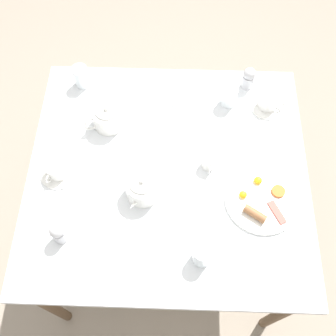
{
  "coord_description": "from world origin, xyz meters",
  "views": [
    {
      "loc": [
        0.71,
        0.02,
        2.14
      ],
      "look_at": [
        0.0,
        0.0,
        0.78
      ],
      "focal_mm": 42.0,
      "sensor_mm": 36.0,
      "label": 1
    }
  ],
  "objects_px": {
    "breakfast_plate": "(261,200)",
    "teacup_with_saucer_right": "(268,102)",
    "creamer_jug": "(209,162)",
    "salt_grinder": "(249,78)",
    "teapot_far": "(108,117)",
    "pepper_grinder": "(58,233)",
    "wine_glass_spare": "(81,76)",
    "teapot_near": "(143,187)",
    "water_glass_short": "(202,255)",
    "fork_by_plate": "(172,104)",
    "water_glass_tall": "(229,96)",
    "teacup_with_saucer_left": "(57,170)",
    "knife_by_plate": "(114,266)"
  },
  "relations": [
    {
      "from": "teapot_near",
      "to": "water_glass_tall",
      "type": "height_order",
      "value": "teapot_near"
    },
    {
      "from": "salt_grinder",
      "to": "fork_by_plate",
      "type": "distance_m",
      "value": 0.35
    },
    {
      "from": "fork_by_plate",
      "to": "teapot_near",
      "type": "bearing_deg",
      "value": -13.12
    },
    {
      "from": "water_glass_tall",
      "to": "creamer_jug",
      "type": "height_order",
      "value": "water_glass_tall"
    },
    {
      "from": "teacup_with_saucer_right",
      "to": "water_glass_tall",
      "type": "bearing_deg",
      "value": -94.73
    },
    {
      "from": "teapot_near",
      "to": "teapot_far",
      "type": "distance_m",
      "value": 0.35
    },
    {
      "from": "creamer_jug",
      "to": "salt_grinder",
      "type": "relative_size",
      "value": 0.77
    },
    {
      "from": "fork_by_plate",
      "to": "pepper_grinder",
      "type": "bearing_deg",
      "value": -32.24
    },
    {
      "from": "teacup_with_saucer_right",
      "to": "creamer_jug",
      "type": "height_order",
      "value": "teacup_with_saucer_right"
    },
    {
      "from": "teacup_with_saucer_right",
      "to": "fork_by_plate",
      "type": "xyz_separation_m",
      "value": [
        0.01,
        -0.41,
        -0.03
      ]
    },
    {
      "from": "teacup_with_saucer_right",
      "to": "water_glass_tall",
      "type": "xyz_separation_m",
      "value": [
        -0.01,
        -0.17,
        0.02
      ]
    },
    {
      "from": "water_glass_tall",
      "to": "pepper_grinder",
      "type": "relative_size",
      "value": 0.87
    },
    {
      "from": "teapot_far",
      "to": "teacup_with_saucer_right",
      "type": "height_order",
      "value": "teapot_far"
    },
    {
      "from": "water_glass_tall",
      "to": "teapot_near",
      "type": "bearing_deg",
      "value": -37.82
    },
    {
      "from": "teapot_far",
      "to": "water_glass_short",
      "type": "bearing_deg",
      "value": -84.04
    },
    {
      "from": "wine_glass_spare",
      "to": "knife_by_plate",
      "type": "xyz_separation_m",
      "value": [
        0.8,
        0.22,
        -0.05
      ]
    },
    {
      "from": "teapot_far",
      "to": "teacup_with_saucer_left",
      "type": "distance_m",
      "value": 0.3
    },
    {
      "from": "fork_by_plate",
      "to": "water_glass_short",
      "type": "bearing_deg",
      "value": 10.34
    },
    {
      "from": "pepper_grinder",
      "to": "teacup_with_saucer_left",
      "type": "bearing_deg",
      "value": -168.46
    },
    {
      "from": "teapot_near",
      "to": "water_glass_short",
      "type": "bearing_deg",
      "value": 63.44
    },
    {
      "from": "creamer_jug",
      "to": "water_glass_short",
      "type": "bearing_deg",
      "value": -4.85
    },
    {
      "from": "water_glass_tall",
      "to": "salt_grinder",
      "type": "xyz_separation_m",
      "value": [
        -0.1,
        0.09,
        0.01
      ]
    },
    {
      "from": "teapot_far",
      "to": "knife_by_plate",
      "type": "distance_m",
      "value": 0.6
    },
    {
      "from": "teacup_with_saucer_left",
      "to": "pepper_grinder",
      "type": "xyz_separation_m",
      "value": [
        0.26,
        0.05,
        0.03
      ]
    },
    {
      "from": "wine_glass_spare",
      "to": "fork_by_plate",
      "type": "relative_size",
      "value": 0.65
    },
    {
      "from": "teapot_far",
      "to": "pepper_grinder",
      "type": "distance_m",
      "value": 0.51
    },
    {
      "from": "fork_by_plate",
      "to": "creamer_jug",
      "type": "bearing_deg",
      "value": 27.54
    },
    {
      "from": "teapot_near",
      "to": "pepper_grinder",
      "type": "bearing_deg",
      "value": -34.79
    },
    {
      "from": "water_glass_tall",
      "to": "wine_glass_spare",
      "type": "distance_m",
      "value": 0.65
    },
    {
      "from": "pepper_grinder",
      "to": "salt_grinder",
      "type": "relative_size",
      "value": 1.0
    },
    {
      "from": "water_glass_short",
      "to": "knife_by_plate",
      "type": "xyz_separation_m",
      "value": [
        0.04,
        -0.3,
        -0.05
      ]
    },
    {
      "from": "breakfast_plate",
      "to": "pepper_grinder",
      "type": "height_order",
      "value": "pepper_grinder"
    },
    {
      "from": "pepper_grinder",
      "to": "knife_by_plate",
      "type": "bearing_deg",
      "value": 63.93
    },
    {
      "from": "teacup_with_saucer_left",
      "to": "water_glass_short",
      "type": "bearing_deg",
      "value": 60.18
    },
    {
      "from": "teapot_near",
      "to": "teapot_far",
      "type": "xyz_separation_m",
      "value": [
        -0.31,
        -0.16,
        0.0
      ]
    },
    {
      "from": "water_glass_tall",
      "to": "pepper_grinder",
      "type": "distance_m",
      "value": 0.88
    },
    {
      "from": "teacup_with_saucer_right",
      "to": "pepper_grinder",
      "type": "height_order",
      "value": "pepper_grinder"
    },
    {
      "from": "water_glass_tall",
      "to": "teacup_with_saucer_right",
      "type": "bearing_deg",
      "value": 85.27
    },
    {
      "from": "teacup_with_saucer_right",
      "to": "wine_glass_spare",
      "type": "height_order",
      "value": "wine_glass_spare"
    },
    {
      "from": "knife_by_plate",
      "to": "water_glass_short",
      "type": "bearing_deg",
      "value": 96.92
    },
    {
      "from": "teacup_with_saucer_left",
      "to": "salt_grinder",
      "type": "xyz_separation_m",
      "value": [
        -0.46,
        0.76,
        0.03
      ]
    },
    {
      "from": "teacup_with_saucer_right",
      "to": "teapot_near",
      "type": "bearing_deg",
      "value": -50.13
    },
    {
      "from": "breakfast_plate",
      "to": "teacup_with_saucer_right",
      "type": "distance_m",
      "value": 0.45
    },
    {
      "from": "water_glass_short",
      "to": "creamer_jug",
      "type": "xyz_separation_m",
      "value": [
        -0.37,
        0.03,
        -0.02
      ]
    },
    {
      "from": "wine_glass_spare",
      "to": "pepper_grinder",
      "type": "bearing_deg",
      "value": 1.35
    },
    {
      "from": "creamer_jug",
      "to": "breakfast_plate",
      "type": "bearing_deg",
      "value": 53.31
    },
    {
      "from": "creamer_jug",
      "to": "fork_by_plate",
      "type": "xyz_separation_m",
      "value": [
        -0.29,
        -0.15,
        -0.03
      ]
    },
    {
      "from": "pepper_grinder",
      "to": "knife_by_plate",
      "type": "height_order",
      "value": "pepper_grinder"
    },
    {
      "from": "pepper_grinder",
      "to": "knife_by_plate",
      "type": "xyz_separation_m",
      "value": [
        0.1,
        0.2,
        -0.05
      ]
    },
    {
      "from": "teacup_with_saucer_left",
      "to": "teacup_with_saucer_right",
      "type": "bearing_deg",
      "value": 112.63
    }
  ]
}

